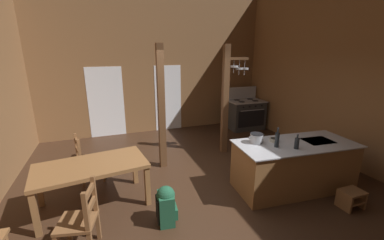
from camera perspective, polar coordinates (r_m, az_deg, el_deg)
ground_plane at (r=4.70m, az=2.98°, el=-16.83°), size 7.60×8.48×0.10m
wall_back at (r=7.71m, az=-8.45°, el=13.15°), size 7.60×0.14×4.28m
wall_right at (r=6.22m, az=34.76°, el=9.93°), size 0.14×8.48×4.28m
glazed_door_back_left at (r=7.61m, az=-19.35°, el=3.89°), size 1.00×0.01×2.05m
glazed_panel_back_right at (r=7.84m, az=-5.57°, el=5.06°), size 0.84×0.01×2.05m
kitchen_island at (r=4.96m, az=22.51°, el=-9.78°), size 2.23×1.13×0.89m
stove_range at (r=8.23m, az=12.27°, el=1.40°), size 1.15×0.84×1.32m
support_post_with_pot_rack at (r=5.99m, az=8.05°, el=5.50°), size 0.64×0.24×2.63m
support_post_center at (r=5.18m, az=-7.15°, el=2.69°), size 0.14×0.14×2.63m
step_stool at (r=4.93m, az=33.11°, el=-14.88°), size 0.36×0.28×0.30m
dining_table at (r=4.32m, az=-22.38°, el=-10.59°), size 1.80×1.12×0.74m
ladderback_chair_near_window at (r=3.57m, az=-24.42°, el=-20.48°), size 0.53×0.53×0.95m
ladderback_chair_by_post at (r=5.23m, az=-23.20°, el=-8.42°), size 0.52×0.52×0.95m
backpack at (r=3.83m, az=-6.04°, el=-18.85°), size 0.33×0.34×0.60m
stockpot_on_counter at (r=4.54m, az=14.74°, el=-4.11°), size 0.30×0.23×0.17m
mixing_bowl_on_counter at (r=4.71m, az=18.62°, el=-4.41°), size 0.17×0.17×0.06m
bottle_tall_on_counter at (r=4.43m, az=19.20°, el=-4.28°), size 0.07×0.07×0.35m
bottle_short_on_counter at (r=4.49m, az=23.22°, el=-4.97°), size 0.08×0.08×0.25m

